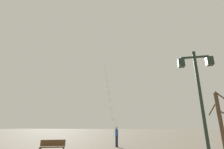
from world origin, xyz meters
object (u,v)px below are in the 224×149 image
(twin_lantern_lamp_post, at_px, (199,84))
(kite_flyer, at_px, (117,136))
(bare_tree, at_px, (221,121))
(kite_train, at_px, (108,90))
(park_bench, at_px, (52,147))

(twin_lantern_lamp_post, relative_size, kite_flyer, 3.04)
(bare_tree, bearing_deg, kite_train, 129.68)
(kite_flyer, distance_m, park_bench, 5.97)
(kite_flyer, height_order, bare_tree, bare_tree)
(bare_tree, xyz_separation_m, park_bench, (-10.94, -1.75, -1.62))
(kite_flyer, height_order, park_bench, kite_flyer)
(twin_lantern_lamp_post, distance_m, bare_tree, 5.46)
(kite_train, bearing_deg, bare_tree, -50.32)
(twin_lantern_lamp_post, xyz_separation_m, park_bench, (-8.54, 2.91, -3.14))
(kite_flyer, relative_size, bare_tree, 0.42)
(twin_lantern_lamp_post, relative_size, kite_train, 0.35)
(bare_tree, relative_size, park_bench, 2.47)
(kite_train, height_order, kite_flyer, kite_train)
(kite_train, bearing_deg, kite_flyer, -72.94)
(kite_train, distance_m, bare_tree, 17.06)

